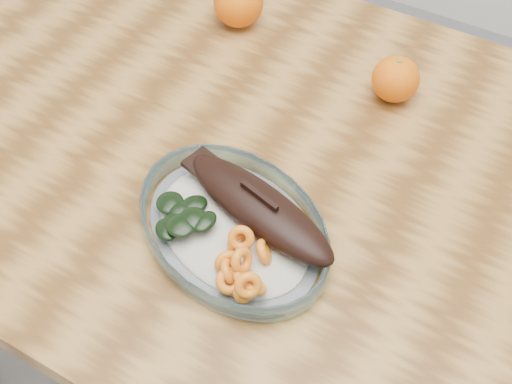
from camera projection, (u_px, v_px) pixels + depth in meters
ground at (261, 367)px, 1.50m from camera, size 3.00×3.00×0.00m
dining_table at (264, 195)px, 0.99m from camera, size 1.20×0.80×0.75m
plated_meal at (234, 225)px, 0.81m from camera, size 0.66×0.66×0.08m
orange_left at (238, 3)px, 1.06m from camera, size 0.08×0.08×0.08m
orange_right at (396, 79)px, 0.95m from camera, size 0.07×0.07×0.07m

